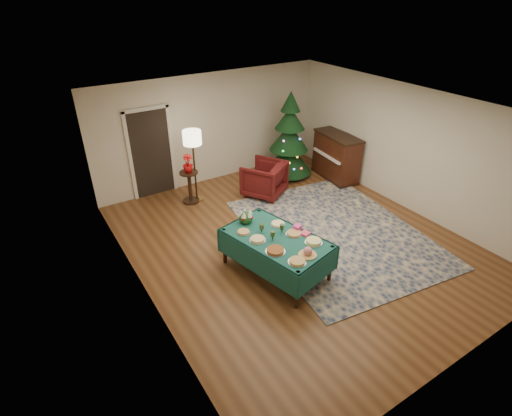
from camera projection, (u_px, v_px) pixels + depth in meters
room_shell at (298, 181)px, 7.32m from camera, size 7.00×7.00×7.00m
doorway at (151, 152)px, 9.25m from camera, size 1.08×0.04×2.16m
rug at (335, 232)px, 8.28m from camera, size 3.72×4.58×0.02m
buffet_table at (276, 245)px, 6.91m from camera, size 1.50×2.07×0.73m
platter_0 at (297, 261)px, 6.23m from camera, size 0.29×0.29×0.05m
platter_1 at (308, 252)px, 6.37m from camera, size 0.30×0.30×0.16m
platter_2 at (314, 241)px, 6.69m from camera, size 0.30×0.30×0.06m
platter_3 at (275, 250)px, 6.48m from camera, size 0.33×0.33×0.05m
platter_4 at (294, 233)px, 6.92m from camera, size 0.29×0.29×0.04m
platter_5 at (258, 239)px, 6.75m from camera, size 0.28×0.28×0.05m
platter_6 at (278, 224)px, 7.19m from camera, size 0.27×0.27×0.04m
platter_7 at (244, 232)px, 6.96m from camera, size 0.24×0.24×0.04m
goblet_0 at (262, 228)px, 6.93m from camera, size 0.08×0.08×0.17m
goblet_1 at (282, 228)px, 6.93m from camera, size 0.08×0.08×0.17m
goblet_2 at (273, 235)px, 6.74m from camera, size 0.08×0.08×0.17m
napkin_stack at (305, 233)px, 6.92m from camera, size 0.18×0.18×0.04m
gift_box at (297, 228)px, 7.02m from camera, size 0.14×0.14×0.10m
centerpiece at (246, 216)px, 7.20m from camera, size 0.26×0.26×0.30m
armchair at (264, 177)px, 9.53m from camera, size 1.20×1.18×0.92m
floor_lamp at (192, 142)px, 8.81m from camera, size 0.41×0.41×1.70m
side_table at (190, 187)px, 9.26m from camera, size 0.43×0.43×0.77m
potted_plant at (188, 167)px, 9.00m from camera, size 0.24×0.42×0.24m
christmas_tree at (289, 139)px, 10.23m from camera, size 1.35×1.35×2.23m
piano at (336, 157)px, 10.30m from camera, size 0.79×1.43×1.18m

